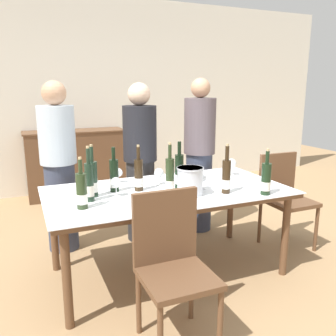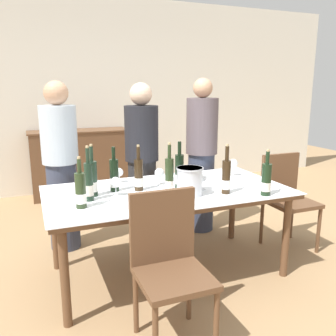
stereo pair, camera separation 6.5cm
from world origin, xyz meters
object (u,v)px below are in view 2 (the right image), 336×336
Objects in this scene: wine_bottle_6 at (169,178)px; wine_glass_0 at (159,173)px; wine_bottle_3 at (179,172)px; wine_bottle_5 at (226,177)px; wine_bottle_0 at (81,191)px; person_host at (61,167)px; wine_bottle_4 at (114,176)px; person_guest_left at (142,163)px; wine_bottle_2 at (89,182)px; wine_bottle_8 at (266,180)px; wine_glass_2 at (233,164)px; chair_near_front at (169,258)px; dining_table at (168,197)px; wine_bottle_7 at (93,179)px; wine_glass_1 at (202,177)px; wine_glass_4 at (116,182)px; sideboard_cabinet at (80,163)px; wine_bottle_1 at (139,175)px; person_guest_right at (201,156)px; chair_right_end at (286,194)px; ice_bucket at (190,181)px; wine_glass_3 at (119,173)px.

wine_bottle_6 reaches higher than wine_glass_0.
wine_bottle_5 is at bearing -43.85° from wine_bottle_3.
person_host is (-0.04, 1.00, -0.04)m from wine_bottle_0.
wine_bottle_4 is 0.87× the size of wine_bottle_6.
wine_bottle_0 is 2.49× the size of wine_glass_0.
person_guest_left is (0.42, 0.62, -0.06)m from wine_bottle_4.
wine_bottle_5 reaches higher than wine_bottle_4.
wine_bottle_8 is (1.28, -0.36, -0.02)m from wine_bottle_2.
wine_bottle_6 is at bearing 166.57° from wine_bottle_5.
chair_near_front reaches higher than wine_glass_2.
dining_table is 0.62m from wine_bottle_7.
wine_bottle_0 is 1.50m from wine_glass_2.
chair_near_front is 0.58× the size of person_host.
wine_glass_0 is (0.62, 0.22, -0.04)m from wine_bottle_2.
wine_bottle_8 reaches higher than wine_glass_0.
person_host is at bearing 106.84° from chair_near_front.
wine_glass_1 and wine_glass_4 have the same top height.
wine_bottle_7 is 2.66× the size of wine_glass_4.
chair_near_front is at bearing -88.80° from sideboard_cabinet.
person_guest_left is at bearing 87.27° from wine_glass_0.
wine_bottle_8 is at bearing -15.77° from wine_bottle_2.
wine_bottle_6 is at bearing -37.77° from wine_bottle_4.
wine_bottle_1 is at bearing -109.49° from person_guest_left.
wine_bottle_5 is at bearing -13.43° from wine_bottle_6.
wine_bottle_1 is 0.23× the size of person_host.
wine_glass_4 is (-0.42, -0.18, 0.01)m from wine_glass_0.
person_guest_right reaches higher than wine_bottle_1.
wine_glass_2 is 0.55m from person_guest_right.
chair_right_end is at bearing 0.41° from wine_bottle_1.
ice_bucket reaches higher than chair_near_front.
wine_bottle_1 is at bearing 127.50° from wine_bottle_6.
wine_glass_3 is (0.32, 0.41, -0.05)m from wine_bottle_2.
wine_bottle_7 reaches higher than dining_table.
wine_bottle_1 is 0.41× the size of chair_right_end.
wine_bottle_2 is (0.08, 0.14, 0.02)m from wine_bottle_0.
wine_glass_4 is at bearing 172.94° from wine_glass_1.
wine_bottle_3 is at bearing 144.17° from wine_glass_1.
dining_table is 2.09× the size of chair_near_front.
wine_bottle_4 is at bearing 153.08° from wine_bottle_8.
wine_bottle_3 is at bearing 2.49° from wine_glass_4.
wine_bottle_5 is at bearing -43.39° from person_host.
wine_bottle_8 is at bearing -32.46° from dining_table.
wine_glass_2 is 1.18m from wine_glass_4.
wine_bottle_1 is 0.43m from wine_bottle_2.
wine_bottle_7 is (0.04, 0.10, -0.01)m from wine_bottle_2.
wine_glass_1 is at bearing -39.09° from wine_glass_3.
chair_right_end is at bearing 10.08° from wine_glass_1.
person_host is at bearing 92.29° from wine_bottle_0.
chair_near_front reaches higher than wine_glass_3.
wine_bottle_6 is at bearing -21.02° from wine_bottle_7.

